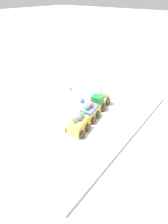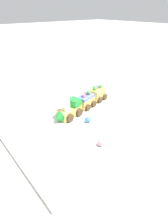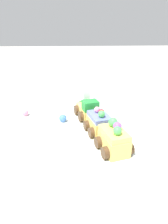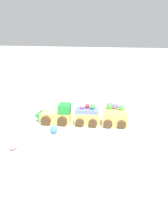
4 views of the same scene
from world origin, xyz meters
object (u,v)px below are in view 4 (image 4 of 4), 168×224
(cake_car_blueberry, at_px, (87,116))
(gumball_pink, at_px, (13,146))
(cake_car_lemon, at_px, (115,117))
(gumball_blue, at_px, (54,129))
(cake_train_locomotive, at_px, (54,115))

(cake_car_blueberry, xyz_separation_m, gumball_pink, (0.13, 0.22, -0.02))
(cake_car_lemon, relative_size, gumball_pink, 3.98)
(cake_car_lemon, height_order, gumball_blue, cake_car_lemon)
(gumball_blue, bearing_deg, cake_train_locomotive, -66.35)
(gumball_pink, relative_size, gumball_blue, 0.91)
(cake_train_locomotive, distance_m, cake_car_lemon, 0.20)
(cake_car_blueberry, distance_m, cake_car_lemon, 0.09)
(gumball_pink, bearing_deg, cake_car_lemon, -132.74)
(gumball_blue, bearing_deg, gumball_pink, 64.87)
(cake_train_locomotive, relative_size, gumball_pink, 6.09)
(cake_train_locomotive, relative_size, cake_car_blueberry, 1.53)
(cake_car_lemon, bearing_deg, gumball_blue, 24.65)
(cake_car_lemon, bearing_deg, gumball_pink, 36.64)
(cake_train_locomotive, bearing_deg, cake_car_lemon, -179.91)
(cake_train_locomotive, distance_m, cake_car_blueberry, 0.11)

